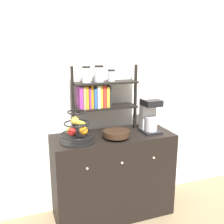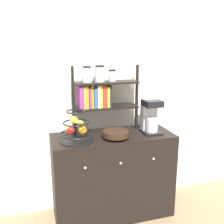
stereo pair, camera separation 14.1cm
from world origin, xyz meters
name	(u,v)px [view 1 (the left image)]	position (x,y,z in m)	size (l,w,h in m)	color
wall_back	(103,86)	(0.00, 0.51, 1.30)	(7.00, 0.05, 2.60)	silver
sideboard	(113,175)	(0.00, 0.23, 0.43)	(1.18, 0.49, 0.86)	black
coffee_maker	(149,115)	(0.38, 0.22, 1.02)	(0.17, 0.22, 0.33)	black
fruit_stand	(77,130)	(-0.37, 0.17, 0.97)	(0.31, 0.31, 0.34)	black
wooden_bowl	(116,134)	(0.00, 0.14, 0.90)	(0.25, 0.25, 0.07)	black
shelf_hutch	(98,92)	(-0.10, 0.36, 1.27)	(0.67, 0.20, 0.66)	black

